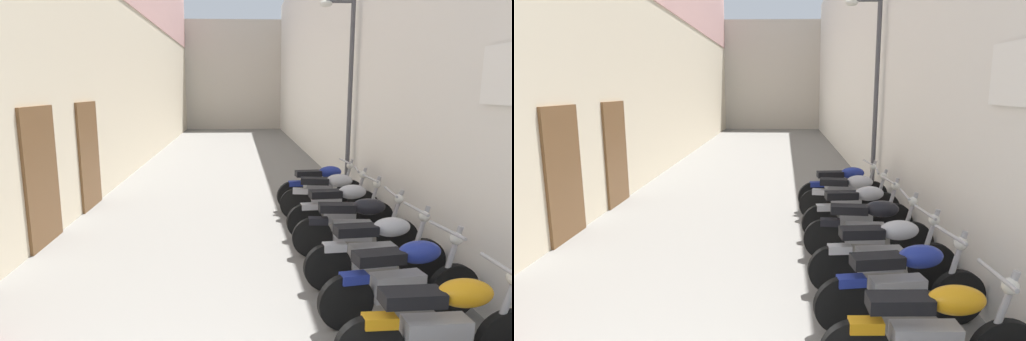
{
  "view_description": "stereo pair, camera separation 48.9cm",
  "coord_description": "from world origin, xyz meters",
  "views": [
    {
      "loc": [
        0.22,
        -1.1,
        2.46
      ],
      "look_at": [
        0.5,
        5.4,
        1.21
      ],
      "focal_mm": 29.97,
      "sensor_mm": 36.0,
      "label": 1
    },
    {
      "loc": [
        0.71,
        -1.11,
        2.46
      ],
      "look_at": [
        0.5,
        5.4,
        1.21
      ],
      "focal_mm": 29.97,
      "sensor_mm": 36.0,
      "label": 2
    }
  ],
  "objects": [
    {
      "name": "motorcycle_eighth",
      "position": [
        1.95,
        7.41,
        0.5
      ],
      "size": [
        1.85,
        0.58,
        1.04
      ],
      "color": "black",
      "rests_on": "ground"
    },
    {
      "name": "building_far_end",
      "position": [
        0.0,
        26.44,
        3.26
      ],
      "size": [
        8.77,
        2.0,
        6.52
      ],
      "primitive_type": "cube",
      "color": "beige",
      "rests_on": "ground"
    },
    {
      "name": "motorcycle_sixth",
      "position": [
        1.95,
        5.69,
        0.5
      ],
      "size": [
        1.85,
        0.58,
        1.04
      ],
      "color": "black",
      "rests_on": "ground"
    },
    {
      "name": "motorcycle_third",
      "position": [
        1.95,
        3.01,
        0.5
      ],
      "size": [
        1.84,
        0.58,
        1.04
      ],
      "color": "black",
      "rests_on": "ground"
    },
    {
      "name": "building_left",
      "position": [
        -3.08,
        12.67,
        4.37
      ],
      "size": [
        0.45,
        25.44,
        8.67
      ],
      "color": "beige",
      "rests_on": "ground"
    },
    {
      "name": "ground_plane",
      "position": [
        0.0,
        10.72,
        0.0
      ],
      "size": [
        41.44,
        41.44,
        0.0
      ],
      "primitive_type": "plane",
      "color": "slate"
    },
    {
      "name": "street_lamp",
      "position": [
        2.64,
        8.46,
        2.56
      ],
      "size": [
        0.79,
        0.18,
        4.35
      ],
      "color": "#47474C",
      "rests_on": "ground"
    },
    {
      "name": "motorcycle_fourth",
      "position": [
        1.95,
        3.85,
        0.5
      ],
      "size": [
        1.85,
        0.58,
        1.04
      ],
      "color": "black",
      "rests_on": "ground"
    },
    {
      "name": "motorcycle_fifth",
      "position": [
        1.95,
        4.81,
        0.5
      ],
      "size": [
        1.85,
        0.58,
        1.04
      ],
      "color": "black",
      "rests_on": "ground"
    },
    {
      "name": "motorcycle_seventh",
      "position": [
        1.95,
        6.62,
        0.5
      ],
      "size": [
        1.84,
        0.58,
        1.04
      ],
      "color": "black",
      "rests_on": "ground"
    },
    {
      "name": "building_right",
      "position": [
        3.09,
        12.72,
        3.65
      ],
      "size": [
        0.45,
        25.44,
        7.29
      ],
      "color": "silver",
      "rests_on": "ground"
    },
    {
      "name": "motorcycle_second",
      "position": [
        1.95,
        2.12,
        0.5
      ],
      "size": [
        1.85,
        0.58,
        1.04
      ],
      "color": "black",
      "rests_on": "ground"
    }
  ]
}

